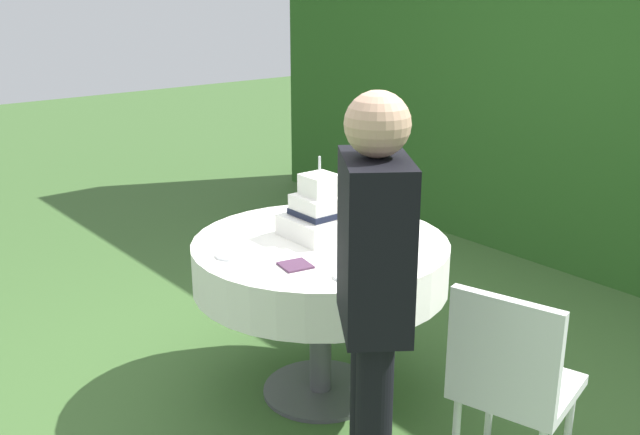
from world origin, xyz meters
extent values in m
plane|color=#3D602D|center=(0.00, 0.00, 0.00)|extent=(20.00, 20.00, 0.00)
cube|color=#28561E|center=(0.00, 2.56, 1.46)|extent=(6.42, 0.60, 2.92)
cylinder|color=#4C4C51|center=(0.00, 0.00, 0.01)|extent=(0.55, 0.55, 0.02)
cylinder|color=#4C4C51|center=(0.00, 0.00, 0.37)|extent=(0.10, 0.10, 0.75)
cylinder|color=brown|center=(0.00, 0.00, 0.76)|extent=(1.14, 1.14, 0.03)
cylinder|color=white|center=(0.00, 0.00, 0.67)|extent=(1.17, 1.17, 0.21)
cube|color=white|center=(-0.06, 0.04, 0.83)|extent=(0.30, 0.30, 0.10)
cube|color=white|center=(-0.06, 0.04, 0.92)|extent=(0.21, 0.21, 0.10)
cube|color=black|center=(-0.06, 0.04, 0.89)|extent=(0.22, 0.22, 0.03)
cube|color=white|center=(-0.06, 0.04, 1.02)|extent=(0.15, 0.15, 0.10)
sphere|color=#D13866|center=(0.04, 0.15, 0.90)|extent=(0.08, 0.08, 0.08)
cylinder|color=silver|center=(-0.06, 0.04, 1.11)|extent=(0.01, 0.01, 0.08)
cylinder|color=white|center=(-0.17, 0.35, 0.78)|extent=(0.13, 0.13, 0.01)
cylinder|color=white|center=(-0.10, -0.41, 0.78)|extent=(0.14, 0.14, 0.01)
cylinder|color=white|center=(0.32, -0.03, 0.78)|extent=(0.13, 0.13, 0.01)
cylinder|color=white|center=(0.40, -0.18, 0.78)|extent=(0.12, 0.12, 0.01)
cube|color=#4C2D47|center=(0.17, -0.27, 0.78)|extent=(0.14, 0.14, 0.01)
cylinder|color=white|center=(0.83, 0.22, 0.23)|extent=(0.03, 0.03, 0.45)
cube|color=white|center=(1.03, 0.10, 0.47)|extent=(0.49, 0.49, 0.04)
cube|color=white|center=(1.07, -0.07, 0.69)|extent=(0.40, 0.14, 0.40)
cylinder|color=black|center=(0.80, -0.45, 0.42)|extent=(0.12, 0.12, 0.85)
cube|color=black|center=(0.87, -0.50, 1.12)|extent=(0.41, 0.37, 0.55)
sphere|color=tan|center=(0.87, -0.50, 1.50)|extent=(0.20, 0.20, 0.20)
camera|label=1|loc=(2.39, -1.96, 1.90)|focal=40.67mm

